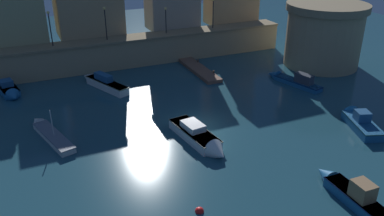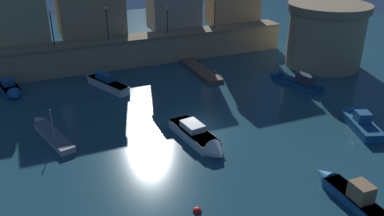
# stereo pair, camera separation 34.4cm
# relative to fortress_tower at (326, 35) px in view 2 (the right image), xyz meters

# --- Properties ---
(ground_plane) EXTENTS (98.72, 98.72, 0.00)m
(ground_plane) POSITION_rel_fortress_tower_xyz_m (-20.12, -8.56, -3.73)
(ground_plane) COLOR #1E4756
(quay_wall) EXTENTS (38.24, 3.00, 3.38)m
(quay_wall) POSITION_rel_fortress_tower_xyz_m (-20.12, 9.24, -2.02)
(quay_wall) COLOR #9E8966
(quay_wall) RESTS_ON ground
(fortress_tower) EXTENTS (9.34, 9.34, 7.33)m
(fortress_tower) POSITION_rel_fortress_tower_xyz_m (0.00, 0.00, 0.00)
(fortress_tower) COLOR #9E8966
(fortress_tower) RESTS_ON ground
(pier_dock) EXTENTS (1.79, 8.39, 0.70)m
(pier_dock) POSITION_rel_fortress_tower_xyz_m (-14.36, 3.69, -3.53)
(pier_dock) COLOR brown
(pier_dock) RESTS_ON ground
(quay_lamp_0) EXTENTS (0.32, 0.32, 3.78)m
(quay_lamp_0) POSITION_rel_fortress_tower_xyz_m (-29.56, 9.24, 2.14)
(quay_lamp_0) COLOR black
(quay_lamp_0) RESTS_ON quay_wall
(quay_lamp_1) EXTENTS (0.32, 0.32, 3.76)m
(quay_lamp_1) POSITION_rel_fortress_tower_xyz_m (-23.55, 9.24, 2.12)
(quay_lamp_1) COLOR black
(quay_lamp_1) RESTS_ON quay_wall
(quay_lamp_2) EXTENTS (0.32, 0.32, 3.14)m
(quay_lamp_2) POSITION_rel_fortress_tower_xyz_m (-16.28, 9.24, 1.77)
(quay_lamp_2) COLOR black
(quay_lamp_2) RESTS_ON quay_wall
(quay_lamp_3) EXTENTS (0.32, 0.32, 3.69)m
(quay_lamp_3) POSITION_rel_fortress_tower_xyz_m (-9.94, 9.24, 2.08)
(quay_lamp_3) COLOR black
(quay_lamp_3) RESTS_ON quay_wall
(moored_boat_0) EXTENTS (3.02, 6.90, 1.83)m
(moored_boat_0) POSITION_rel_fortress_tower_xyz_m (-6.82, -3.72, -3.30)
(moored_boat_0) COLOR #195689
(moored_boat_0) RESTS_ON ground
(moored_boat_1) EXTENTS (3.90, 7.09, 1.67)m
(moored_boat_1) POSITION_rel_fortress_tower_xyz_m (-25.62, 3.36, -3.18)
(moored_boat_1) COLOR silver
(moored_boat_1) RESTS_ON ground
(moored_boat_2) EXTENTS (3.48, 6.01, 1.98)m
(moored_boat_2) POSITION_rel_fortress_tower_xyz_m (-7.48, -13.81, -3.26)
(moored_boat_2) COLOR #195689
(moored_boat_2) RESTS_ON ground
(moored_boat_3) EXTENTS (2.44, 4.78, 1.68)m
(moored_boat_3) POSITION_rel_fortress_tower_xyz_m (-34.61, 5.08, -3.27)
(moored_boat_3) COLOR #195689
(moored_boat_3) RESTS_ON ground
(moored_boat_4) EXTENTS (3.05, 7.35, 3.02)m
(moored_boat_4) POSITION_rel_fortress_tower_xyz_m (-31.95, -5.15, -3.44)
(moored_boat_4) COLOR silver
(moored_boat_4) RESTS_ON ground
(moored_boat_5) EXTENTS (2.59, 6.97, 1.73)m
(moored_boat_5) POSITION_rel_fortress_tower_xyz_m (-21.16, -11.38, -3.24)
(moored_boat_5) COLOR white
(moored_boat_5) RESTS_ON ground
(moored_boat_6) EXTENTS (1.42, 6.40, 2.06)m
(moored_boat_6) POSITION_rel_fortress_tower_xyz_m (-15.47, -21.46, -3.19)
(moored_boat_6) COLOR #195689
(moored_boat_6) RESTS_ON ground
(mooring_buoy_0) EXTENTS (0.55, 0.55, 0.55)m
(mooring_buoy_0) POSITION_rel_fortress_tower_xyz_m (-24.63, -18.70, -3.73)
(mooring_buoy_0) COLOR red
(mooring_buoy_0) RESTS_ON ground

